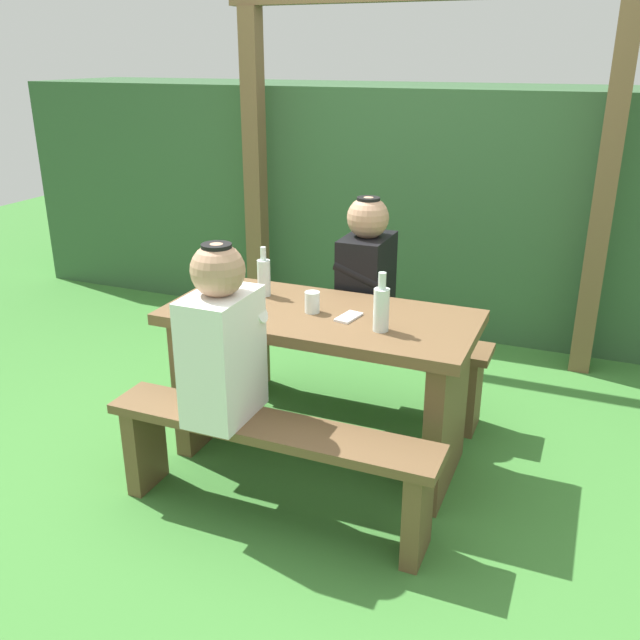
{
  "coord_description": "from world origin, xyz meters",
  "views": [
    {
      "loc": [
        1.11,
        -2.67,
        1.82
      ],
      "look_at": [
        0.0,
        0.0,
        0.7
      ],
      "focal_mm": 38.69,
      "sensor_mm": 36.0,
      "label": 1
    }
  ],
  "objects_px": {
    "person_black_coat": "(366,273)",
    "cell_phone": "(349,317)",
    "person_white_shirt": "(222,339)",
    "bottle_left": "(381,308)",
    "picnic_table": "(320,360)",
    "bench_near": "(270,451)",
    "bottle_right": "(264,276)",
    "bench_far": "(358,353)",
    "drinking_glass": "(312,302)"
  },
  "relations": [
    {
      "from": "cell_phone",
      "to": "bottle_left",
      "type": "bearing_deg",
      "value": -15.24
    },
    {
      "from": "bench_near",
      "to": "bottle_right",
      "type": "distance_m",
      "value": 0.89
    },
    {
      "from": "bench_near",
      "to": "cell_phone",
      "type": "bearing_deg",
      "value": 74.23
    },
    {
      "from": "picnic_table",
      "to": "cell_phone",
      "type": "bearing_deg",
      "value": -7.5
    },
    {
      "from": "bench_near",
      "to": "person_black_coat",
      "type": "height_order",
      "value": "person_black_coat"
    },
    {
      "from": "bench_far",
      "to": "bottle_left",
      "type": "bearing_deg",
      "value": -63.26
    },
    {
      "from": "bench_far",
      "to": "person_white_shirt",
      "type": "xyz_separation_m",
      "value": [
        -0.2,
        -1.05,
        0.46
      ]
    },
    {
      "from": "person_black_coat",
      "to": "cell_phone",
      "type": "distance_m",
      "value": 0.55
    },
    {
      "from": "bottle_right",
      "to": "cell_phone",
      "type": "relative_size",
      "value": 1.71
    },
    {
      "from": "person_black_coat",
      "to": "drinking_glass",
      "type": "xyz_separation_m",
      "value": [
        -0.07,
        -0.54,
        0.01
      ]
    },
    {
      "from": "person_white_shirt",
      "to": "drinking_glass",
      "type": "distance_m",
      "value": 0.54
    },
    {
      "from": "person_white_shirt",
      "to": "person_black_coat",
      "type": "xyz_separation_m",
      "value": [
        0.24,
        1.05,
        0.0
      ]
    },
    {
      "from": "cell_phone",
      "to": "person_white_shirt",
      "type": "bearing_deg",
      "value": -113.59
    },
    {
      "from": "drinking_glass",
      "to": "bottle_left",
      "type": "distance_m",
      "value": 0.37
    },
    {
      "from": "bench_near",
      "to": "bench_far",
      "type": "distance_m",
      "value": 1.06
    },
    {
      "from": "person_black_coat",
      "to": "bottle_right",
      "type": "xyz_separation_m",
      "value": [
        -0.37,
        -0.41,
        0.05
      ]
    },
    {
      "from": "person_white_shirt",
      "to": "person_black_coat",
      "type": "height_order",
      "value": "same"
    },
    {
      "from": "bench_near",
      "to": "bench_far",
      "type": "relative_size",
      "value": 1.0
    },
    {
      "from": "drinking_glass",
      "to": "person_white_shirt",
      "type": "bearing_deg",
      "value": -107.77
    },
    {
      "from": "bench_near",
      "to": "person_white_shirt",
      "type": "relative_size",
      "value": 1.95
    },
    {
      "from": "bench_far",
      "to": "drinking_glass",
      "type": "distance_m",
      "value": 0.71
    },
    {
      "from": "drinking_glass",
      "to": "cell_phone",
      "type": "bearing_deg",
      "value": -2.46
    },
    {
      "from": "cell_phone",
      "to": "picnic_table",
      "type": "bearing_deg",
      "value": -177.1
    },
    {
      "from": "bench_far",
      "to": "bottle_left",
      "type": "relative_size",
      "value": 5.52
    },
    {
      "from": "person_black_coat",
      "to": "drinking_glass",
      "type": "height_order",
      "value": "person_black_coat"
    },
    {
      "from": "picnic_table",
      "to": "person_black_coat",
      "type": "height_order",
      "value": "person_black_coat"
    },
    {
      "from": "person_black_coat",
      "to": "drinking_glass",
      "type": "relative_size",
      "value": 7.54
    },
    {
      "from": "bench_near",
      "to": "drinking_glass",
      "type": "relative_size",
      "value": 14.67
    },
    {
      "from": "person_white_shirt",
      "to": "bottle_right",
      "type": "height_order",
      "value": "person_white_shirt"
    },
    {
      "from": "picnic_table",
      "to": "bench_far",
      "type": "height_order",
      "value": "picnic_table"
    },
    {
      "from": "bottle_right",
      "to": "cell_phone",
      "type": "height_order",
      "value": "bottle_right"
    },
    {
      "from": "drinking_glass",
      "to": "bench_far",
      "type": "bearing_deg",
      "value": 86.52
    },
    {
      "from": "picnic_table",
      "to": "bench_near",
      "type": "height_order",
      "value": "picnic_table"
    },
    {
      "from": "picnic_table",
      "to": "bottle_left",
      "type": "height_order",
      "value": "bottle_left"
    },
    {
      "from": "picnic_table",
      "to": "bottle_left",
      "type": "bearing_deg",
      "value": -17.87
    },
    {
      "from": "bottle_left",
      "to": "cell_phone",
      "type": "bearing_deg",
      "value": 154.35
    },
    {
      "from": "cell_phone",
      "to": "drinking_glass",
      "type": "bearing_deg",
      "value": -172.06
    },
    {
      "from": "picnic_table",
      "to": "drinking_glass",
      "type": "relative_size",
      "value": 14.67
    },
    {
      "from": "person_white_shirt",
      "to": "person_black_coat",
      "type": "bearing_deg",
      "value": 77.36
    },
    {
      "from": "bench_far",
      "to": "bottle_right",
      "type": "xyz_separation_m",
      "value": [
        -0.34,
        -0.42,
        0.51
      ]
    },
    {
      "from": "bench_near",
      "to": "cell_phone",
      "type": "relative_size",
      "value": 10.0
    },
    {
      "from": "bottle_right",
      "to": "picnic_table",
      "type": "bearing_deg",
      "value": -18.5
    },
    {
      "from": "drinking_glass",
      "to": "bottle_right",
      "type": "distance_m",
      "value": 0.33
    },
    {
      "from": "person_white_shirt",
      "to": "bottle_left",
      "type": "height_order",
      "value": "person_white_shirt"
    },
    {
      "from": "bench_far",
      "to": "cell_phone",
      "type": "bearing_deg",
      "value": -75.27
    },
    {
      "from": "bench_far",
      "to": "drinking_glass",
      "type": "bearing_deg",
      "value": -93.48
    },
    {
      "from": "picnic_table",
      "to": "cell_phone",
      "type": "xyz_separation_m",
      "value": [
        0.14,
        -0.02,
        0.24
      ]
    },
    {
      "from": "bench_far",
      "to": "person_black_coat",
      "type": "relative_size",
      "value": 1.95
    },
    {
      "from": "bottle_left",
      "to": "picnic_table",
      "type": "bearing_deg",
      "value": 162.13
    },
    {
      "from": "picnic_table",
      "to": "bottle_right",
      "type": "height_order",
      "value": "bottle_right"
    }
  ]
}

